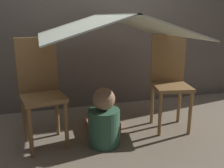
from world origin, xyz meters
The scene contains 7 objects.
ground_plane centered at (0.00, 0.00, 0.00)m, with size 8.80×8.80×0.00m, color gray.
wall_back centered at (0.00, 1.13, 1.25)m, with size 7.00×0.05×2.50m.
chair_left centered at (-0.65, 0.26, 0.53)m, with size 0.42×0.42×0.98m.
chair_right centered at (0.65, 0.26, 0.53)m, with size 0.42×0.42×0.98m.
sheet_canopy centered at (0.00, 0.19, 1.08)m, with size 1.28×1.29×0.21m.
person_front centered at (-0.12, 0.05, 0.23)m, with size 0.29×0.29×0.55m.
floor_cushion centered at (-0.05, 0.36, 0.05)m, with size 0.33×0.26×0.10m.
Camera 1 is at (-0.64, -2.00, 1.16)m, focal length 40.00 mm.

